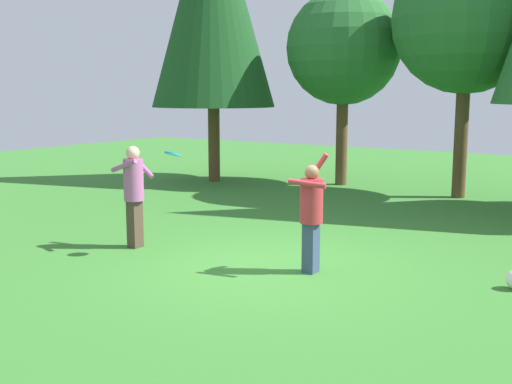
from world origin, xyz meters
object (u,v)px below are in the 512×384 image
object	(u,v)px
tree_center	(467,19)
tree_left	(344,48)
person_thrower	(311,209)
person_catcher	(134,188)
frisbee	(173,154)

from	to	relation	value
tree_center	tree_left	bearing A→B (deg)	173.67
person_thrower	person_catcher	size ratio (longest dim) A/B	1.01
person_catcher	tree_left	size ratio (longest dim) A/B	0.32
frisbee	tree_center	xyz separation A→B (m)	(2.24, 8.35, 2.71)
person_catcher	tree_center	bearing A→B (deg)	72.63
tree_left	person_catcher	bearing A→B (deg)	-88.11
person_thrower	frisbee	xyz separation A→B (m)	(-2.32, -0.37, 0.71)
person_thrower	tree_left	world-z (taller)	tree_left
frisbee	tree_center	bearing A→B (deg)	74.99
tree_center	person_catcher	bearing A→B (deg)	-110.94
person_thrower	tree_center	size ratio (longest dim) A/B	0.28
person_catcher	tree_center	distance (m)	9.48
person_thrower	tree_left	xyz separation A→B (m)	(-3.54, 8.36, 2.89)
person_catcher	tree_left	distance (m)	9.12
frisbee	tree_center	size ratio (longest dim) A/B	0.05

